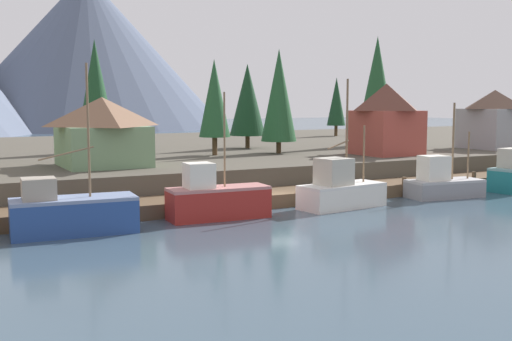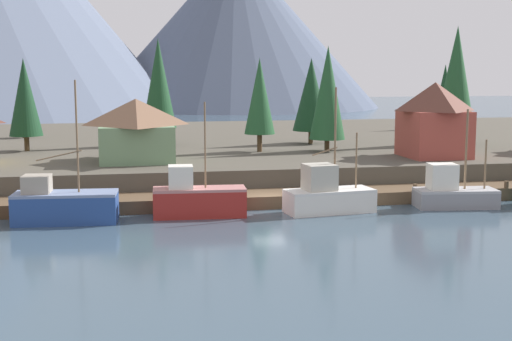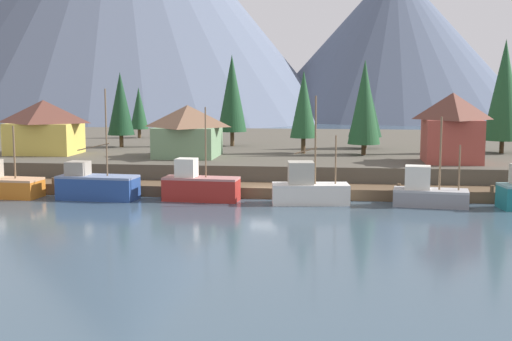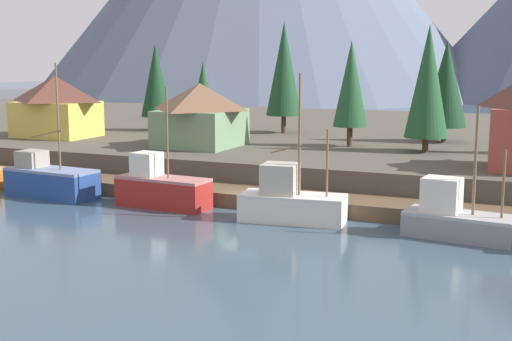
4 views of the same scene
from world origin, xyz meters
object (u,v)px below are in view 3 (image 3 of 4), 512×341
object	(u,v)px
fishing_boat_red	(199,186)
house_red	(452,127)
conifer_mid_right	(139,108)
conifer_back_right	(121,104)
conifer_near_left	(504,90)
conifer_back_left	(304,105)
fishing_boat_white	(308,189)
conifer_mid_left	(364,102)
conifer_centre	(232,93)
house_green	(188,130)
fishing_boat_blue	(96,185)
house_yellow	(44,126)
fishing_boat_grey	(428,193)
fishing_boat_orange	(3,184)
conifer_far_left	(366,104)

from	to	relation	value
fishing_boat_red	house_red	world-z (taller)	house_red
conifer_mid_right	conifer_back_right	xyz separation A→B (m)	(2.09, -14.79, 1.13)
conifer_near_left	conifer_back_left	world-z (taller)	conifer_near_left
fishing_boat_white	conifer_mid_left	size ratio (longest dim) A/B	0.89
conifer_near_left	conifer_centre	xyz separation A→B (m)	(-32.06, 5.10, -0.51)
house_red	conifer_back_right	bearing A→B (deg)	162.27
house_green	conifer_mid_left	distance (m)	19.75
conifer_centre	house_red	bearing A→B (deg)	-32.05
house_red	conifer_centre	bearing A→B (deg)	147.95
fishing_boat_blue	conifer_back_right	world-z (taller)	conifer_back_right
conifer_centre	conifer_near_left	bearing A→B (deg)	-9.03
fishing_boat_red	house_yellow	bearing A→B (deg)	149.33
conifer_near_left	conifer_mid_right	xyz separation A→B (m)	(-47.68, 16.62, -2.89)
fishing_boat_grey	house_yellow	xyz separation A→B (m)	(-40.64, 14.52, 4.45)
conifer_centre	fishing_boat_red	bearing A→B (deg)	-87.40
fishing_boat_white	house_green	distance (m)	19.87
fishing_boat_orange	house_yellow	world-z (taller)	house_yellow
fishing_boat_grey	conifer_far_left	size ratio (longest dim) A/B	0.81
conifer_near_left	house_green	bearing A→B (deg)	-166.72
fishing_boat_white	conifer_back_left	size ratio (longest dim) A/B	1.00
fishing_boat_red	conifer_back_left	size ratio (longest dim) A/B	0.89
house_red	conifer_mid_left	xyz separation A→B (m)	(-8.52, 6.44, 2.29)
conifer_near_left	conifer_mid_left	xyz separation A→B (m)	(-15.79, -3.98, -1.31)
conifer_mid_right	fishing_boat_red	bearing A→B (deg)	-66.22
conifer_centre	fishing_boat_white	bearing A→B (deg)	-67.96
fishing_boat_blue	conifer_mid_left	size ratio (longest dim) A/B	0.94
fishing_boat_blue	fishing_boat_red	size ratio (longest dim) A/B	1.19
fishing_boat_blue	fishing_boat_red	world-z (taller)	fishing_boat_blue
conifer_mid_right	fishing_boat_blue	bearing A→B (deg)	-79.13
conifer_mid_left	conifer_back_right	distance (m)	30.37
house_yellow	conifer_back_left	size ratio (longest dim) A/B	0.84
fishing_boat_blue	fishing_boat_grey	distance (m)	29.36
fishing_boat_white	conifer_mid_right	distance (m)	47.19
conifer_mid_left	house_yellow	bearing A→B (deg)	-174.63
fishing_boat_red	house_green	world-z (taller)	fishing_boat_red
fishing_boat_red	conifer_far_left	distance (m)	30.35
fishing_boat_orange	fishing_boat_red	xyz separation A→B (m)	(18.40, 0.27, 0.13)
house_red	house_green	xyz separation A→B (m)	(-27.57, 2.20, -0.72)
fishing_boat_red	conifer_mid_left	bearing A→B (deg)	53.24
fishing_boat_orange	conifer_back_right	size ratio (longest dim) A/B	0.72
fishing_boat_blue	conifer_mid_right	xyz separation A→B (m)	(-7.39, 38.52, 5.56)
fishing_boat_blue	conifer_back_left	bearing A→B (deg)	51.33
house_yellow	conifer_far_left	bearing A→B (deg)	16.97
house_green	conifer_back_left	world-z (taller)	conifer_back_left
fishing_boat_blue	conifer_back_right	distance (m)	25.21
fishing_boat_orange	conifer_back_left	bearing A→B (deg)	39.43
fishing_boat_red	conifer_back_right	bearing A→B (deg)	126.02
fishing_boat_orange	fishing_boat_grey	distance (m)	38.33
fishing_boat_grey	conifer_mid_right	xyz separation A→B (m)	(-36.76, 38.49, 5.65)
house_red	conifer_back_left	distance (m)	17.05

